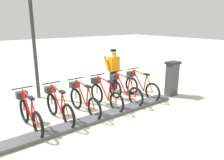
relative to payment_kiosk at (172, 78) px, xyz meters
name	(u,v)px	position (x,y,z in m)	size (l,w,h in m)	color
ground_plane	(101,118)	(-0.05, 3.23, -0.67)	(60.00, 60.00, 0.00)	#ADBAA5
dock_rail_base	(101,117)	(-0.05, 3.23, -0.62)	(0.44, 5.54, 0.10)	#47474C
payment_kiosk	(172,78)	(0.00, 0.00, 0.00)	(0.36, 0.52, 1.28)	#38383D
bike_docked_0	(140,86)	(0.57, 1.06, -0.24)	(1.72, 0.54, 1.02)	black
bike_docked_1	(124,90)	(0.57, 1.85, -0.24)	(1.72, 0.54, 1.02)	black
bike_docked_2	(105,94)	(0.57, 2.64, -0.24)	(1.72, 0.54, 1.02)	black
bike_docked_3	(83,100)	(0.57, 3.43, -0.24)	(1.72, 0.54, 1.02)	black
bike_docked_4	(58,106)	(0.57, 4.22, -0.24)	(1.72, 0.54, 1.02)	black
bike_docked_5	(29,113)	(0.57, 5.01, -0.24)	(1.72, 0.54, 1.02)	black
worker_near_rack	(114,69)	(1.70, 1.41, 0.24)	(0.47, 0.64, 1.66)	white
lamp_post	(32,26)	(2.78, 4.01, 1.88)	(0.32, 0.32, 3.88)	#2D2D33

